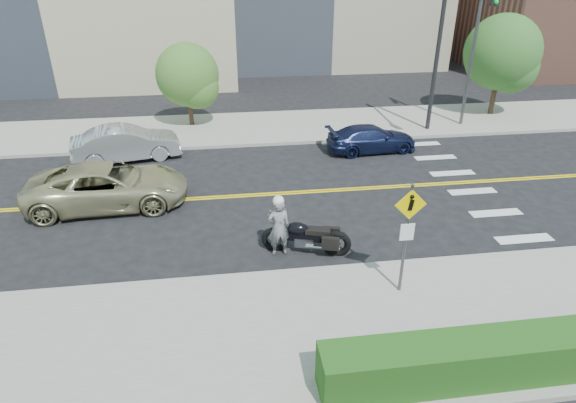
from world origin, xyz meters
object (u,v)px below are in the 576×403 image
Objects in this scene: suv at (108,186)px; parked_car_silver at (126,143)px; pedestrian_sign at (407,229)px; motorcyclist at (279,226)px; motorcycle at (307,229)px; parked_car_blue at (371,139)px.

suv is 4.30m from parked_car_silver.
parked_car_silver is (-0.05, 4.30, -0.02)m from suv.
motorcyclist is (-2.85, 2.33, -1.01)m from pedestrian_sign.
motorcycle is 0.64× the size of parked_car_blue.
suv is at bearing 143.32° from pedestrian_sign.
parked_car_blue is at bearing -72.82° from suv.
parked_car_blue is (4.28, 7.77, -0.19)m from motorcycle.
pedestrian_sign reaches higher than motorcycle.
suv is 11.27m from parked_car_blue.
motorcycle reaches higher than parked_car_blue.
parked_car_silver is at bearing -2.21° from suv.
parked_car_silver is 10.64m from parked_car_blue.
motorcyclist reaches higher than suv.
parked_car_blue is at bearing 77.50° from pedestrian_sign.
pedestrian_sign is at bearing 163.27° from parked_car_blue.
pedestrian_sign is at bearing 136.94° from motorcyclist.
suv reaches higher than parked_car_blue.
motorcyclist is 6.73m from suv.
parked_car_blue is (5.09, 7.76, -0.37)m from motorcyclist.
parked_car_blue is (2.24, 10.09, -1.38)m from pedestrian_sign.
parked_car_silver is (-6.35, 8.19, -0.04)m from motorcycle.
parked_car_blue is (10.63, -0.42, -0.15)m from parked_car_silver.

